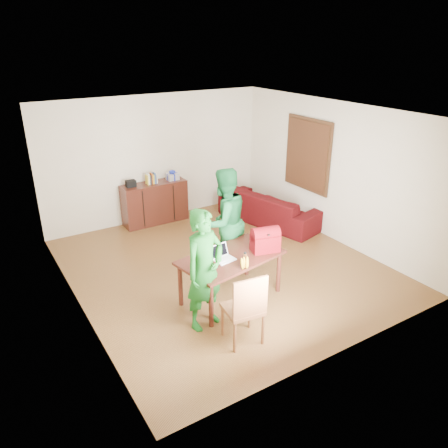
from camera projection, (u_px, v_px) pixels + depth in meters
room at (220, 195)px, 7.37m from camera, size 5.20×5.70×2.90m
table at (231, 262)px, 6.60m from camera, size 1.68×1.13×0.73m
chair at (243, 321)px, 5.78m from camera, size 0.53×0.51×1.05m
person_near at (205, 270)px, 5.89m from camera, size 0.72×0.56×1.74m
person_far at (224, 222)px, 7.28m from camera, size 0.98×0.81×1.85m
laptop at (225, 258)px, 6.43m from camera, size 0.32×0.24×0.21m
bananas at (245, 266)px, 6.22m from camera, size 0.19×0.13×0.07m
bottle at (245, 258)px, 6.30m from camera, size 0.08×0.08×0.19m
red_bag at (265, 242)px, 6.67m from camera, size 0.47×0.34×0.31m
sofa at (270, 207)px, 9.53m from camera, size 1.46×2.48×0.68m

